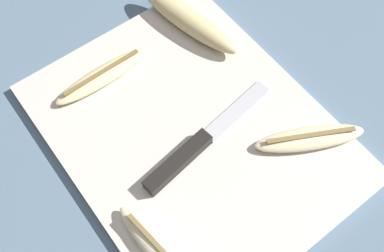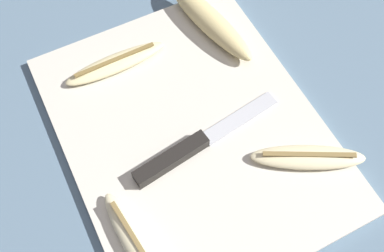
{
  "view_description": "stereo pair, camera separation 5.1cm",
  "coord_description": "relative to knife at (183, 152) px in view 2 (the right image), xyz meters",
  "views": [
    {
      "loc": [
        0.23,
        -0.17,
        0.56
      ],
      "look_at": [
        0.0,
        0.0,
        0.02
      ],
      "focal_mm": 42.0,
      "sensor_mm": 36.0,
      "label": 1
    },
    {
      "loc": [
        0.25,
        -0.13,
        0.56
      ],
      "look_at": [
        0.0,
        0.0,
        0.02
      ],
      "focal_mm": 42.0,
      "sensor_mm": 36.0,
      "label": 2
    }
  ],
  "objects": [
    {
      "name": "cutting_board",
      "position": [
        -0.03,
        0.03,
        -0.01
      ],
      "size": [
        0.43,
        0.34,
        0.01
      ],
      "color": "beige",
      "rests_on": "ground_plane"
    },
    {
      "name": "knife",
      "position": [
        0.0,
        0.0,
        0.0
      ],
      "size": [
        0.05,
        0.23,
        0.02
      ],
      "rotation": [
        0.0,
        0.0,
        0.14
      ],
      "color": "black",
      "rests_on": "cutting_board"
    },
    {
      "name": "ground_plane",
      "position": [
        -0.03,
        0.03,
        -0.02
      ],
      "size": [
        4.0,
        4.0,
        0.0
      ],
      "primitive_type": "plane",
      "color": "slate"
    },
    {
      "name": "banana_spotted_left",
      "position": [
        -0.18,
        0.13,
        0.01
      ],
      "size": [
        0.19,
        0.08,
        0.03
      ],
      "rotation": [
        0.0,
        0.0,
        1.77
      ],
      "color": "#DBC684",
      "rests_on": "cutting_board"
    },
    {
      "name": "banana_cream_curved",
      "position": [
        0.08,
        0.14,
        0.0
      ],
      "size": [
        0.1,
        0.15,
        0.02
      ],
      "rotation": [
        0.0,
        0.0,
        2.66
      ],
      "color": "beige",
      "rests_on": "cutting_board"
    },
    {
      "name": "banana_soft_right",
      "position": [
        -0.17,
        -0.03,
        0.0
      ],
      "size": [
        0.03,
        0.16,
        0.02
      ],
      "rotation": [
        0.0,
        0.0,
        0.01
      ],
      "color": "beige",
      "rests_on": "cutting_board"
    }
  ]
}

